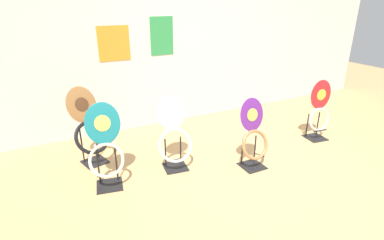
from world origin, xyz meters
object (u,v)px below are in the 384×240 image
object	(u,v)px
toilet_seat_display_white_plain	(174,138)
toilet_seat_display_teal_sax	(105,148)
toilet_seat_display_woodgrain	(90,130)
toilet_seat_display_purple_note	(254,138)
toilet_seat_display_crimson_swirl	(319,113)

from	to	relation	value
toilet_seat_display_white_plain	toilet_seat_display_teal_sax	world-z (taller)	toilet_seat_display_teal_sax
toilet_seat_display_woodgrain	toilet_seat_display_purple_note	distance (m)	2.02
toilet_seat_display_white_plain	toilet_seat_display_crimson_swirl	world-z (taller)	toilet_seat_display_crimson_swirl
toilet_seat_display_teal_sax	toilet_seat_display_purple_note	bearing A→B (deg)	-14.23
toilet_seat_display_teal_sax	toilet_seat_display_woodgrain	size ratio (longest dim) A/B	0.97
toilet_seat_display_crimson_swirl	toilet_seat_display_purple_note	world-z (taller)	toilet_seat_display_crimson_swirl
toilet_seat_display_crimson_swirl	toilet_seat_display_teal_sax	distance (m)	3.03
toilet_seat_display_teal_sax	toilet_seat_display_woodgrain	bearing A→B (deg)	96.40
toilet_seat_display_woodgrain	toilet_seat_display_purple_note	xyz separation A→B (m)	(1.74, -1.02, -0.05)
toilet_seat_display_crimson_swirl	toilet_seat_display_woodgrain	size ratio (longest dim) A/B	0.93
toilet_seat_display_white_plain	toilet_seat_display_teal_sax	xyz separation A→B (m)	(-0.81, -0.01, 0.06)
toilet_seat_display_purple_note	toilet_seat_display_crimson_swirl	bearing A→B (deg)	9.21
toilet_seat_display_crimson_swirl	toilet_seat_display_teal_sax	world-z (taller)	toilet_seat_display_teal_sax
toilet_seat_display_white_plain	toilet_seat_display_woodgrain	size ratio (longest dim) A/B	0.90
toilet_seat_display_white_plain	toilet_seat_display_woodgrain	world-z (taller)	toilet_seat_display_woodgrain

